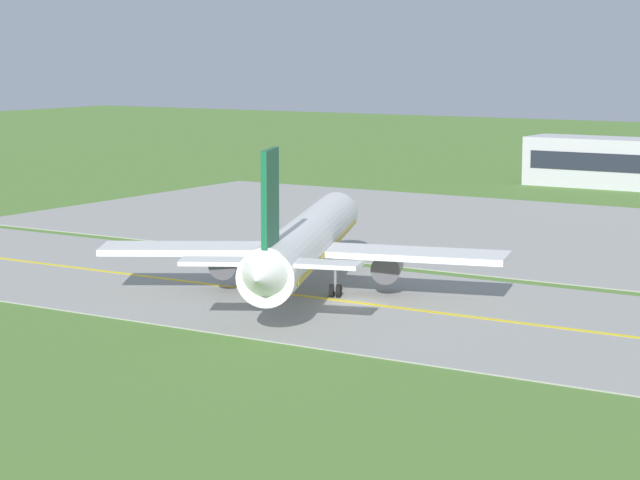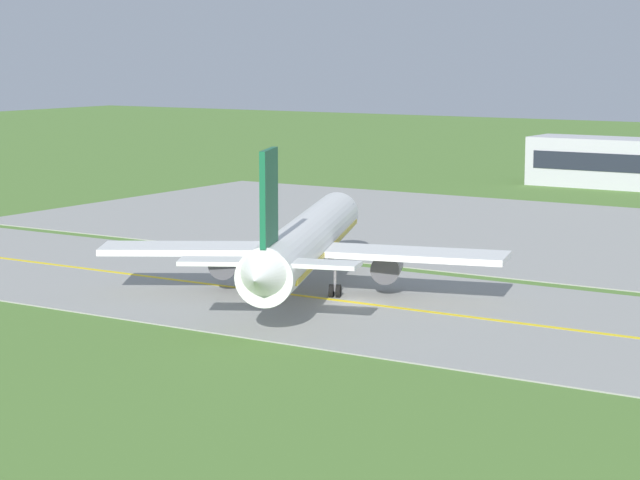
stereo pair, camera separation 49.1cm
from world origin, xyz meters
The scene contains 4 objects.
ground_plane centered at (0.00, 0.00, 0.00)m, with size 500.00×500.00×0.00m, color #517A33.
taxiway_strip centered at (0.00, 0.00, 0.05)m, with size 240.00×28.00×0.10m, color gray.
taxiway_centreline centered at (0.00, 0.00, 0.11)m, with size 220.00×0.60×0.01m, color yellow.
airplane_lead centered at (-5.11, 1.36, 4.13)m, with size 31.11×37.67×12.70m.
Camera 1 is at (48.03, -80.70, 19.28)m, focal length 69.96 mm.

